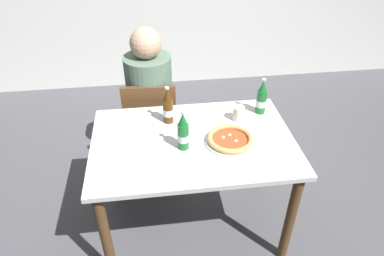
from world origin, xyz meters
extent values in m
plane|color=#4C4C51|center=(0.00, 0.00, 0.00)|extent=(8.00, 8.00, 0.00)
cube|color=silver|center=(0.00, 0.00, 0.73)|extent=(1.20, 0.80, 0.03)
cylinder|color=brown|center=(-0.54, -0.34, 0.36)|extent=(0.06, 0.06, 0.72)
cylinder|color=brown|center=(0.54, -0.34, 0.36)|extent=(0.06, 0.06, 0.72)
cylinder|color=brown|center=(-0.54, 0.34, 0.36)|extent=(0.06, 0.06, 0.72)
cylinder|color=brown|center=(0.54, 0.34, 0.36)|extent=(0.06, 0.06, 0.72)
cube|color=brown|center=(-0.24, 0.68, 0.43)|extent=(0.42, 0.42, 0.04)
cube|color=brown|center=(-0.25, 0.50, 0.65)|extent=(0.38, 0.06, 0.40)
cylinder|color=brown|center=(-0.06, 0.84, 0.21)|extent=(0.04, 0.04, 0.41)
cylinder|color=brown|center=(-0.40, 0.86, 0.21)|extent=(0.04, 0.04, 0.41)
cylinder|color=brown|center=(-0.08, 0.50, 0.21)|extent=(0.04, 0.04, 0.41)
cylinder|color=brown|center=(-0.42, 0.52, 0.21)|extent=(0.04, 0.04, 0.41)
cube|color=#2D3342|center=(-0.24, 0.66, 0.23)|extent=(0.32, 0.28, 0.45)
cylinder|color=slate|center=(-0.24, 0.66, 0.73)|extent=(0.34, 0.34, 0.55)
sphere|color=tan|center=(-0.24, 0.66, 1.10)|extent=(0.22, 0.22, 0.22)
cylinder|color=white|center=(0.21, -0.05, 0.76)|extent=(0.29, 0.29, 0.01)
cylinder|color=#CC4723|center=(0.21, -0.05, 0.77)|extent=(0.21, 0.21, 0.01)
torus|color=tan|center=(0.21, -0.05, 0.78)|extent=(0.27, 0.27, 0.03)
sphere|color=silver|center=(0.18, -0.03, 0.77)|extent=(0.02, 0.02, 0.02)
sphere|color=silver|center=(0.24, -0.07, 0.77)|extent=(0.02, 0.02, 0.02)
sphere|color=silver|center=(0.22, -0.01, 0.77)|extent=(0.02, 0.02, 0.02)
cylinder|color=#196B2D|center=(-0.07, -0.06, 0.83)|extent=(0.06, 0.06, 0.16)
cone|color=#196B2D|center=(-0.07, -0.06, 0.95)|extent=(0.05, 0.05, 0.07)
cylinder|color=#B7B7BC|center=(-0.07, -0.06, 0.99)|extent=(0.03, 0.03, 0.01)
cylinder|color=white|center=(-0.07, -0.06, 0.82)|extent=(0.07, 0.07, 0.04)
cylinder|color=#512D0F|center=(-0.13, 0.21, 0.83)|extent=(0.06, 0.06, 0.16)
cone|color=#512D0F|center=(-0.13, 0.21, 0.95)|extent=(0.05, 0.05, 0.07)
cylinder|color=#B7B7BC|center=(-0.13, 0.21, 0.99)|extent=(0.03, 0.03, 0.01)
cylinder|color=white|center=(-0.13, 0.21, 0.82)|extent=(0.07, 0.07, 0.04)
cylinder|color=#196B2D|center=(0.48, 0.24, 0.83)|extent=(0.06, 0.06, 0.16)
cone|color=#196B2D|center=(0.48, 0.24, 0.95)|extent=(0.05, 0.05, 0.07)
cylinder|color=#B7B7BC|center=(0.48, 0.24, 0.99)|extent=(0.03, 0.03, 0.01)
cylinder|color=white|center=(0.48, 0.24, 0.82)|extent=(0.07, 0.07, 0.04)
cube|color=white|center=(0.12, 0.26, 0.75)|extent=(0.23, 0.23, 0.00)
cube|color=silver|center=(0.14, 0.26, 0.76)|extent=(0.06, 0.19, 0.00)
cube|color=silver|center=(0.10, 0.26, 0.76)|extent=(0.09, 0.16, 0.00)
cylinder|color=white|center=(0.32, 0.17, 0.80)|extent=(0.07, 0.07, 0.09)
camera|label=1|loc=(-0.22, -1.61, 2.00)|focal=32.28mm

